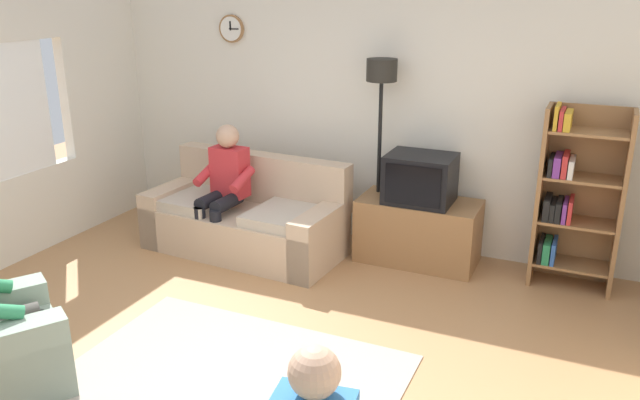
% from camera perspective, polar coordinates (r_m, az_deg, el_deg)
% --- Properties ---
extents(ground_plane, '(12.00, 12.00, 0.00)m').
position_cam_1_polar(ground_plane, '(4.54, -7.46, -14.72)').
color(ground_plane, '#B27F51').
extents(back_wall_assembly, '(6.20, 0.17, 2.70)m').
position_cam_1_polar(back_wall_assembly, '(6.30, 4.73, 8.30)').
color(back_wall_assembly, silver).
rests_on(back_wall_assembly, ground_plane).
extents(couch, '(1.95, 1.00, 0.90)m').
position_cam_1_polar(couch, '(6.25, -6.59, -1.74)').
color(couch, tan).
rests_on(couch, ground_plane).
extents(tv_stand, '(1.10, 0.56, 0.60)m').
position_cam_1_polar(tv_stand, '(6.04, 8.74, -2.74)').
color(tv_stand, olive).
rests_on(tv_stand, ground_plane).
extents(tv, '(0.60, 0.49, 0.44)m').
position_cam_1_polar(tv, '(5.85, 8.92, 1.91)').
color(tv, black).
rests_on(tv, tv_stand).
extents(bookshelf, '(0.68, 0.36, 1.57)m').
position_cam_1_polar(bookshelf, '(5.77, 21.70, 0.29)').
color(bookshelf, olive).
rests_on(bookshelf, ground_plane).
extents(floor_lamp, '(0.28, 0.28, 1.85)m').
position_cam_1_polar(floor_lamp, '(5.94, 5.45, 8.60)').
color(floor_lamp, black).
rests_on(floor_lamp, ground_plane).
extents(area_rug, '(2.20, 1.70, 0.01)m').
position_cam_1_polar(area_rug, '(4.40, -8.49, -15.94)').
color(area_rug, '#AD9E8E').
rests_on(area_rug, ground_plane).
extents(person_on_couch, '(0.53, 0.55, 1.24)m').
position_cam_1_polar(person_on_couch, '(6.12, -8.58, 1.54)').
color(person_on_couch, red).
rests_on(person_on_couch, ground_plane).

